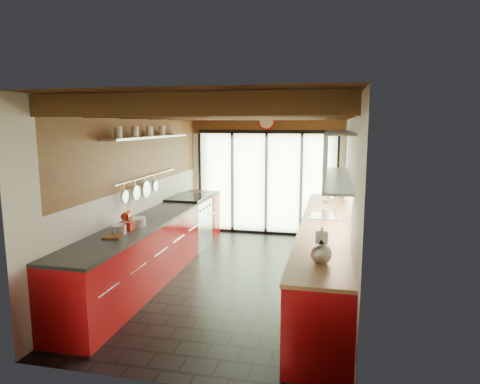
{
  "coord_description": "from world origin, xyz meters",
  "views": [
    {
      "loc": [
        1.36,
        -6.04,
        2.3
      ],
      "look_at": [
        -0.05,
        0.4,
        1.25
      ],
      "focal_mm": 32.0,
      "sensor_mm": 36.0,
      "label": 1
    }
  ],
  "objects_px": {
    "soap_bottle": "(326,212)",
    "bowl": "(327,201)",
    "kettle": "(321,252)",
    "paper_towel": "(321,247)",
    "stand_mixer": "(128,222)"
  },
  "relations": [
    {
      "from": "stand_mixer",
      "to": "kettle",
      "type": "distance_m",
      "value": 2.68
    },
    {
      "from": "paper_towel",
      "to": "bowl",
      "type": "xyz_separation_m",
      "value": [
        0.0,
        3.41,
        -0.13
      ]
    },
    {
      "from": "kettle",
      "to": "paper_towel",
      "type": "relative_size",
      "value": 0.79
    },
    {
      "from": "stand_mixer",
      "to": "kettle",
      "type": "height_order",
      "value": "kettle"
    },
    {
      "from": "kettle",
      "to": "stand_mixer",
      "type": "bearing_deg",
      "value": 161.32
    },
    {
      "from": "kettle",
      "to": "bowl",
      "type": "distance_m",
      "value": 3.48
    },
    {
      "from": "paper_towel",
      "to": "soap_bottle",
      "type": "height_order",
      "value": "paper_towel"
    },
    {
      "from": "bowl",
      "to": "kettle",
      "type": "bearing_deg",
      "value": -90.0
    },
    {
      "from": "soap_bottle",
      "to": "bowl",
      "type": "xyz_separation_m",
      "value": [
        0.0,
        1.38,
        -0.08
      ]
    },
    {
      "from": "stand_mixer",
      "to": "bowl",
      "type": "height_order",
      "value": "stand_mixer"
    },
    {
      "from": "stand_mixer",
      "to": "soap_bottle",
      "type": "height_order",
      "value": "stand_mixer"
    },
    {
      "from": "bowl",
      "to": "soap_bottle",
      "type": "bearing_deg",
      "value": -90.0
    },
    {
      "from": "stand_mixer",
      "to": "kettle",
      "type": "bearing_deg",
      "value": -18.68
    },
    {
      "from": "stand_mixer",
      "to": "paper_towel",
      "type": "bearing_deg",
      "value": -17.14
    },
    {
      "from": "paper_towel",
      "to": "soap_bottle",
      "type": "relative_size",
      "value": 1.74
    }
  ]
}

